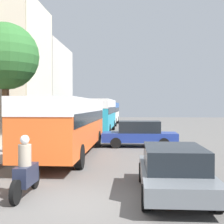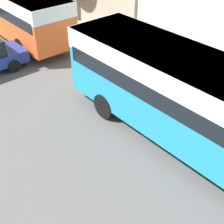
{
  "view_description": "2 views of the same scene",
  "coord_description": "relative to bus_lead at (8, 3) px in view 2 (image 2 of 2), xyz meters",
  "views": [
    {
      "loc": [
        1.36,
        -7.91,
        2.55
      ],
      "look_at": [
        -0.59,
        21.62,
        1.93
      ],
      "focal_mm": 50.0,
      "sensor_mm": 36.0,
      "label": 1
    },
    {
      "loc": [
        5.59,
        25.6,
        7.25
      ],
      "look_at": [
        -0.1,
        18.97,
        1.01
      ],
      "focal_mm": 50.0,
      "sensor_mm": 36.0,
      "label": 2
    }
  ],
  "objects": [
    {
      "name": "bus_lead",
      "position": [
        0.0,
        0.0,
        0.0
      ],
      "size": [
        2.5,
        10.5,
        2.87
      ],
      "color": "#EA5B23",
      "rests_on": "ground_plane"
    },
    {
      "name": "bus_following",
      "position": [
        0.08,
        13.49,
        0.13
      ],
      "size": [
        2.6,
        10.39,
        3.1
      ],
      "color": "teal",
      "rests_on": "ground_plane"
    }
  ]
}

